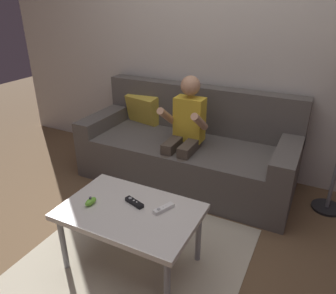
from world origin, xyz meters
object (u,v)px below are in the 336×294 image
(game_remote_black_near_edge, at_px, (134,202))
(game_remote_white_far_corner, at_px, (164,209))
(coffee_table, at_px, (130,215))
(nunchuk_lime, at_px, (91,201))
(couch, at_px, (187,150))
(person_seated_on_couch, at_px, (185,130))

(game_remote_black_near_edge, distance_m, game_remote_white_far_corner, 0.19)
(coffee_table, relative_size, game_remote_black_near_edge, 5.74)
(nunchuk_lime, distance_m, game_remote_white_far_corner, 0.45)
(couch, xyz_separation_m, game_remote_black_near_edge, (0.13, -1.12, 0.15))
(nunchuk_lime, bearing_deg, person_seated_on_couch, 81.39)
(couch, bearing_deg, game_remote_black_near_edge, -83.42)
(nunchuk_lime, xyz_separation_m, game_remote_white_far_corner, (0.43, 0.15, -0.01))
(couch, distance_m, nunchuk_lime, 1.26)
(person_seated_on_couch, bearing_deg, game_remote_white_far_corner, -73.50)
(couch, relative_size, game_remote_black_near_edge, 13.39)
(couch, height_order, coffee_table, couch)
(person_seated_on_couch, relative_size, coffee_table, 1.22)
(game_remote_white_far_corner, bearing_deg, nunchuk_lime, -160.99)
(nunchuk_lime, bearing_deg, game_remote_black_near_edge, 27.29)
(game_remote_white_far_corner, bearing_deg, couch, 106.30)
(person_seated_on_couch, bearing_deg, game_remote_black_near_edge, -85.22)
(game_remote_black_near_edge, bearing_deg, game_remote_white_far_corner, 7.50)
(game_remote_black_near_edge, bearing_deg, coffee_table, -84.51)
(coffee_table, bearing_deg, game_remote_black_near_edge, 95.49)
(couch, relative_size, coffee_table, 2.33)
(coffee_table, bearing_deg, couch, 96.53)
(person_seated_on_couch, bearing_deg, nunchuk_lime, -98.61)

